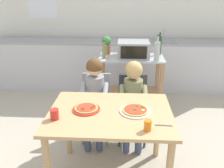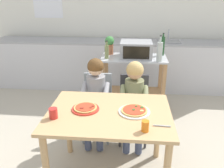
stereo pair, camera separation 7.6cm
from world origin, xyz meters
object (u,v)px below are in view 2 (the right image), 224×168
at_px(bottle_tall_green_wine, 160,51).
at_px(serving_spoon, 162,126).
at_px(pizza_plate_white, 134,111).
at_px(toaster_oven, 136,49).
at_px(pizza_plate_red_rimmed, 85,108).
at_px(dining_chair_left, 97,102).
at_px(dining_table, 109,123).
at_px(drinking_cup_orange, 145,126).
at_px(drinking_cup_red, 53,113).
at_px(child_in_olive_shirt, 134,94).
at_px(bottle_squat_spirits, 163,46).
at_px(dining_chair_right, 134,104).
at_px(kitchen_island_cart, 133,76).
at_px(potted_herb_plant, 109,45).
at_px(bottle_slim_sauce, 107,51).
at_px(child_in_grey_shirt, 95,92).

bearing_deg(bottle_tall_green_wine, serving_spoon, -93.96).
bearing_deg(pizza_plate_white, toaster_oven, 89.45).
bearing_deg(toaster_oven, pizza_plate_red_rimmed, -108.22).
bearing_deg(dining_chair_left, dining_table, -73.18).
bearing_deg(toaster_oven, drinking_cup_orange, -87.67).
relative_size(pizza_plate_red_rimmed, drinking_cup_orange, 2.83).
height_order(toaster_oven, pizza_plate_white, toaster_oven).
distance_m(drinking_cup_orange, serving_spoon, 0.16).
bearing_deg(drinking_cup_red, child_in_olive_shirt, 47.36).
bearing_deg(serving_spoon, drinking_cup_red, 176.48).
bearing_deg(dining_chair_left, drinking_cup_red, -105.26).
bearing_deg(drinking_cup_red, bottle_squat_spirits, 57.86).
distance_m(bottle_squat_spirits, dining_chair_right, 1.09).
bearing_deg(toaster_oven, dining_table, -99.60).
bearing_deg(drinking_cup_orange, drinking_cup_red, 170.14).
relative_size(kitchen_island_cart, child_in_olive_shirt, 0.91).
height_order(dining_table, drinking_cup_red, drinking_cup_red).
distance_m(kitchen_island_cart, child_in_olive_shirt, 0.86).
bearing_deg(potted_herb_plant, pizza_plate_white, -76.36).
height_order(bottle_tall_green_wine, serving_spoon, bottle_tall_green_wine).
xyz_separation_m(bottle_squat_spirits, pizza_plate_white, (-0.40, -1.57, -0.25)).
height_order(child_in_olive_shirt, pizza_plate_red_rimmed, child_in_olive_shirt).
height_order(kitchen_island_cart, bottle_slim_sauce, bottle_slim_sauce).
height_order(bottle_slim_sauce, serving_spoon, bottle_slim_sauce).
xyz_separation_m(pizza_plate_white, drinking_cup_red, (-0.69, -0.17, 0.03)).
distance_m(kitchen_island_cart, bottle_tall_green_wine, 0.59).
bearing_deg(dining_chair_right, drinking_cup_orange, -85.22).
relative_size(dining_chair_left, child_in_olive_shirt, 0.80).
bearing_deg(drinking_cup_orange, kitchen_island_cart, 93.19).
bearing_deg(drinking_cup_orange, bottle_squat_spirits, 80.45).
height_order(child_in_olive_shirt, serving_spoon, child_in_olive_shirt).
distance_m(bottle_tall_green_wine, drinking_cup_orange, 1.57).
height_order(dining_table, serving_spoon, serving_spoon).
distance_m(kitchen_island_cart, pizza_plate_red_rimmed, 1.50).
bearing_deg(drinking_cup_orange, dining_table, 136.83).
height_order(toaster_oven, bottle_tall_green_wine, bottle_tall_green_wine).
bearing_deg(drinking_cup_orange, serving_spoon, 29.38).
bearing_deg(serving_spoon, potted_herb_plant, 108.67).
relative_size(toaster_oven, bottle_slim_sauce, 1.75).
xyz_separation_m(potted_herb_plant, child_in_grey_shirt, (-0.07, -0.95, -0.35)).
bearing_deg(dining_chair_left, bottle_tall_green_wine, 33.25).
height_order(pizza_plate_white, serving_spoon, pizza_plate_white).
distance_m(toaster_oven, pizza_plate_red_rimmed, 1.50).
xyz_separation_m(toaster_oven, drinking_cup_red, (-0.71, -1.59, -0.19)).
relative_size(bottle_tall_green_wine, dining_chair_left, 0.43).
bearing_deg(dining_chair_left, drinking_cup_orange, -62.51).
xyz_separation_m(bottle_slim_sauce, child_in_grey_shirt, (-0.06, -0.71, -0.31)).
xyz_separation_m(pizza_plate_red_rimmed, drinking_cup_orange, (0.53, -0.31, 0.03)).
distance_m(toaster_oven, child_in_grey_shirt, 0.99).
height_order(bottle_slim_sauce, child_in_olive_shirt, bottle_slim_sauce).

